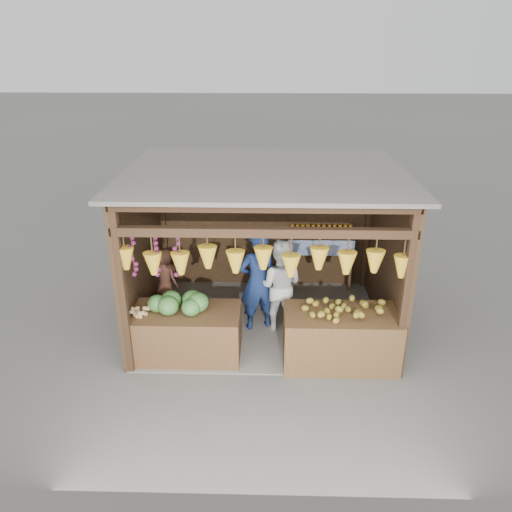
{
  "coord_description": "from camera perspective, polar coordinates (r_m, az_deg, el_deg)",
  "views": [
    {
      "loc": [
        0.06,
        -7.46,
        4.49
      ],
      "look_at": [
        -0.13,
        -0.1,
        1.28
      ],
      "focal_mm": 35.0,
      "sensor_mm": 36.0,
      "label": 1
    }
  ],
  "objects": [
    {
      "name": "vendor_seated",
      "position": [
        8.65,
        -10.29,
        -2.23
      ],
      "size": [
        0.58,
        0.56,
        1.01
      ],
      "primitive_type": "imported",
      "rotation": [
        0.0,
        0.0,
        2.45
      ],
      "color": "brown",
      "rests_on": "stool"
    },
    {
      "name": "counter_right",
      "position": [
        7.61,
        9.59,
        -9.22
      ],
      "size": [
        1.67,
        0.85,
        0.83
      ],
      "primitive_type": "cube",
      "color": "#4A2D18",
      "rests_on": "ground"
    },
    {
      "name": "man_standing",
      "position": [
        8.12,
        0.2,
        -2.93
      ],
      "size": [
        0.74,
        0.6,
        1.74
      ],
      "primitive_type": "imported",
      "rotation": [
        0.0,
        0.0,
        3.48
      ],
      "color": "navy",
      "rests_on": "ground"
    },
    {
      "name": "mango_pile",
      "position": [
        7.34,
        10.24,
        -5.78
      ],
      "size": [
        1.4,
        0.64,
        0.22
      ],
      "primitive_type": null,
      "color": "#B76418",
      "rests_on": "counter_right"
    },
    {
      "name": "stall_structure",
      "position": [
        7.94,
        0.71,
        2.7
      ],
      "size": [
        4.3,
        3.3,
        2.66
      ],
      "color": "slate",
      "rests_on": "ground"
    },
    {
      "name": "counter_left",
      "position": [
        7.75,
        -7.99,
        -8.75
      ],
      "size": [
        1.65,
        0.85,
        0.76
      ],
      "primitive_type": "cube",
      "color": "#492D18",
      "rests_on": "ground"
    },
    {
      "name": "woman_standing",
      "position": [
        8.18,
        2.73,
        -3.32
      ],
      "size": [
        0.88,
        0.75,
        1.6
      ],
      "primitive_type": "imported",
      "rotation": [
        0.0,
        0.0,
        2.94
      ],
      "color": "silver",
      "rests_on": "ground"
    },
    {
      "name": "back_shelf",
      "position": [
        9.51,
        7.34,
        1.0
      ],
      "size": [
        1.25,
        0.32,
        1.32
      ],
      "color": "#382314",
      "rests_on": "ground"
    },
    {
      "name": "tanfruit_pile",
      "position": [
        7.59,
        -13.03,
        -6.0
      ],
      "size": [
        0.34,
        0.4,
        0.13
      ],
      "primitive_type": null,
      "color": "tan",
      "rests_on": "counter_left"
    },
    {
      "name": "ground",
      "position": [
        8.71,
        0.88,
        -7.5
      ],
      "size": [
        80.0,
        80.0,
        0.0
      ],
      "primitive_type": "plane",
      "color": "#514F49",
      "rests_on": "ground"
    },
    {
      "name": "stool",
      "position": [
        8.95,
        -10.0,
        -5.95
      ],
      "size": [
        0.3,
        0.3,
        0.28
      ],
      "primitive_type": "cube",
      "color": "black",
      "rests_on": "ground"
    },
    {
      "name": "melon_pile",
      "position": [
        7.51,
        -8.68,
        -5.13
      ],
      "size": [
        1.0,
        0.5,
        0.32
      ],
      "primitive_type": null,
      "color": "#144A13",
      "rests_on": "counter_left"
    }
  ]
}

